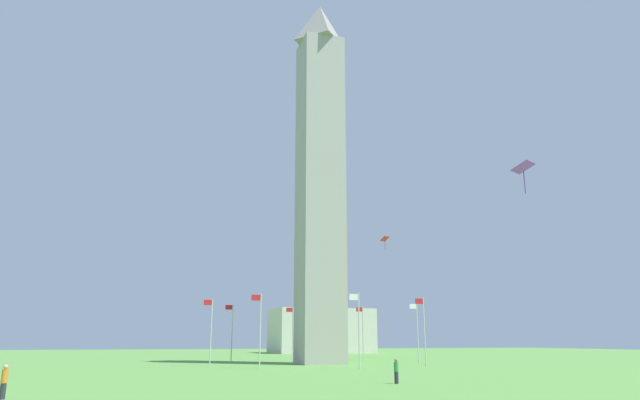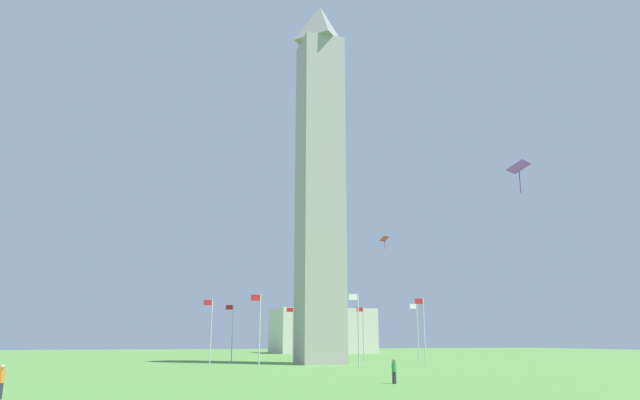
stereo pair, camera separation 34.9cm
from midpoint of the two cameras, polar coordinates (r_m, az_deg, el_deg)
name	(u,v)px [view 2 (the right image)]	position (r m, az deg, el deg)	size (l,w,h in m)	color
ground_plane	(320,364)	(75.10, 0.14, -16.11)	(260.00, 260.00, 0.00)	#548C3D
obelisk_monument	(320,171)	(78.36, 0.13, 2.88)	(5.61, 5.61, 51.03)	#A8A399
flagpole_n	(211,329)	(72.17, -10.75, -12.52)	(1.12, 0.14, 7.90)	silver
flagpole_ne	(259,327)	(63.11, -5.94, -12.53)	(1.12, 0.14, 7.90)	silver
flagpole_e	(358,327)	(61.93, 3.98, -12.55)	(1.12, 0.14, 7.90)	silver
flagpole_se	(424,328)	(69.65, 10.48, -12.50)	(1.12, 0.14, 7.90)	silver
flagpole_s	(417,330)	(80.24, 9.84, -12.67)	(1.12, 0.14, 7.90)	silver
flagpole_sw	(363,331)	(87.54, 4.44, -12.91)	(1.12, 0.14, 7.90)	silver
flagpole_w	(293,331)	(88.38, -2.63, -12.94)	(1.12, 0.14, 7.90)	silver
flagpole_nw	(232,330)	(82.43, -8.68, -12.74)	(1.12, 0.14, 7.90)	silver
person_green_shirt	(394,371)	(42.14, 7.67, -16.62)	(0.32, 0.32, 1.71)	#2D2D38
person_orange_shirt	(1,382)	(35.19, -29.06, -15.62)	(0.32, 0.32, 1.73)	#2D2D38
kite_purple_diamond	(519,168)	(28.73, 19.60, 3.04)	(1.23, 1.21, 1.49)	purple
kite_red_diamond	(384,239)	(66.07, 6.62, -3.91)	(1.15, 1.09, 1.51)	red
distant_building	(322,331)	(139.97, 0.25, -12.97)	(22.82, 15.66, 10.17)	beige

